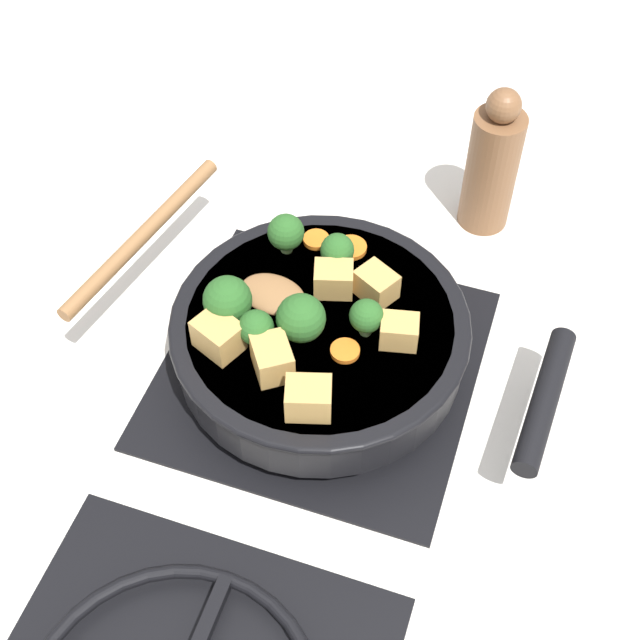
# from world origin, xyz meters

# --- Properties ---
(ground_plane) EXTENTS (2.40, 2.40, 0.00)m
(ground_plane) POSITION_xyz_m (0.00, 0.00, 0.00)
(ground_plane) COLOR white
(front_burner_grate) EXTENTS (0.31, 0.31, 0.03)m
(front_burner_grate) POSITION_xyz_m (0.00, 0.00, 0.01)
(front_burner_grate) COLOR black
(front_burner_grate) RESTS_ON ground_plane
(skillet_pan) EXTENTS (0.38, 0.29, 0.05)m
(skillet_pan) POSITION_xyz_m (-0.00, 0.00, 0.06)
(skillet_pan) COLOR black
(skillet_pan) RESTS_ON front_burner_grate
(wooden_spoon) EXTENTS (0.22, 0.24, 0.02)m
(wooden_spoon) POSITION_xyz_m (0.14, -0.03, 0.09)
(wooden_spoon) COLOR olive
(wooden_spoon) RESTS_ON skillet_pan
(tofu_cube_center_large) EXTENTS (0.04, 0.03, 0.03)m
(tofu_cube_center_large) POSITION_xyz_m (-0.08, 0.00, 0.09)
(tofu_cube_center_large) COLOR tan
(tofu_cube_center_large) RESTS_ON skillet_pan
(tofu_cube_near_handle) EXTENTS (0.04, 0.04, 0.03)m
(tofu_cube_near_handle) POSITION_xyz_m (0.00, -0.04, 0.09)
(tofu_cube_near_handle) COLOR tan
(tofu_cube_near_handle) RESTS_ON skillet_pan
(tofu_cube_east_chunk) EXTENTS (0.05, 0.04, 0.03)m
(tofu_cube_east_chunk) POSITION_xyz_m (-0.02, 0.10, 0.10)
(tofu_cube_east_chunk) COLOR tan
(tofu_cube_east_chunk) RESTS_ON skillet_pan
(tofu_cube_west_chunk) EXTENTS (0.05, 0.04, 0.03)m
(tofu_cube_west_chunk) POSITION_xyz_m (-0.04, -0.05, 0.09)
(tofu_cube_west_chunk) COLOR tan
(tofu_cube_west_chunk) RESTS_ON skillet_pan
(tofu_cube_back_piece) EXTENTS (0.05, 0.05, 0.03)m
(tofu_cube_back_piece) POSITION_xyz_m (0.02, 0.07, 0.10)
(tofu_cube_back_piece) COLOR tan
(tofu_cube_back_piece) RESTS_ON skillet_pan
(tofu_cube_front_piece) EXTENTS (0.05, 0.05, 0.03)m
(tofu_cube_front_piece) POSITION_xyz_m (0.08, 0.06, 0.10)
(tofu_cube_front_piece) COLOR tan
(tofu_cube_front_piece) RESTS_ON skillet_pan
(broccoli_floret_near_spoon) EXTENTS (0.05, 0.05, 0.05)m
(broccoli_floret_near_spoon) POSITION_xyz_m (0.01, 0.03, 0.11)
(broccoli_floret_near_spoon) COLOR #709956
(broccoli_floret_near_spoon) RESTS_ON skillet_pan
(broccoli_floret_center_top) EXTENTS (0.05, 0.05, 0.05)m
(broccoli_floret_center_top) POSITION_xyz_m (0.08, 0.03, 0.11)
(broccoli_floret_center_top) COLOR #709956
(broccoli_floret_center_top) RESTS_ON skillet_pan
(broccoli_floret_east_rim) EXTENTS (0.03, 0.03, 0.04)m
(broccoli_floret_east_rim) POSITION_xyz_m (0.05, 0.05, 0.10)
(broccoli_floret_east_rim) COLOR #709956
(broccoli_floret_east_rim) RESTS_ON skillet_pan
(broccoli_floret_west_rim) EXTENTS (0.04, 0.04, 0.04)m
(broccoli_floret_west_rim) POSITION_xyz_m (0.06, -0.08, 0.10)
(broccoli_floret_west_rim) COLOR #709956
(broccoli_floret_west_rim) RESTS_ON skillet_pan
(broccoli_floret_north_edge) EXTENTS (0.03, 0.03, 0.04)m
(broccoli_floret_north_edge) POSITION_xyz_m (0.01, -0.07, 0.10)
(broccoli_floret_north_edge) COLOR #709956
(broccoli_floret_north_edge) RESTS_ON skillet_pan
(broccoli_floret_south_cluster) EXTENTS (0.03, 0.03, 0.04)m
(broccoli_floret_south_cluster) POSITION_xyz_m (-0.05, 0.00, 0.10)
(broccoli_floret_south_cluster) COLOR #709956
(broccoli_floret_south_cluster) RESTS_ON skillet_pan
(carrot_slice_orange_thin) EXTENTS (0.03, 0.03, 0.01)m
(carrot_slice_orange_thin) POSITION_xyz_m (-0.03, 0.03, 0.08)
(carrot_slice_orange_thin) COLOR orange
(carrot_slice_orange_thin) RESTS_ON skillet_pan
(carrot_slice_near_center) EXTENTS (0.03, 0.03, 0.01)m
(carrot_slice_near_center) POSITION_xyz_m (0.00, -0.10, 0.08)
(carrot_slice_near_center) COLOR orange
(carrot_slice_near_center) RESTS_ON skillet_pan
(carrot_slice_edge_slice) EXTENTS (0.03, 0.03, 0.01)m
(carrot_slice_edge_slice) POSITION_xyz_m (0.04, -0.10, 0.08)
(carrot_slice_edge_slice) COLOR orange
(carrot_slice_edge_slice) RESTS_ON skillet_pan
(pepper_mill) EXTENTS (0.06, 0.06, 0.18)m
(pepper_mill) POSITION_xyz_m (-0.11, -0.27, 0.08)
(pepper_mill) COLOR brown
(pepper_mill) RESTS_ON ground_plane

